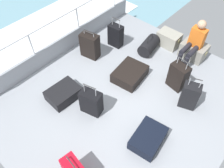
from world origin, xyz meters
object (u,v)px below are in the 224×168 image
Objects in this scene: suitcase_3 at (190,96)px; suitcase_7 at (91,102)px; cargo_crate_0 at (169,39)px; cargo_crate_1 at (194,50)px; suitcase_0 at (148,138)px; duffel_bag at (149,46)px; suitcase_2 at (130,74)px; suitcase_4 at (90,46)px; suitcase_6 at (116,36)px; passenger_seated at (194,42)px; suitcase_5 at (178,76)px; suitcase_8 at (64,94)px.

suitcase_3 is 1.06× the size of suitcase_7.
cargo_crate_1 reaches higher than cargo_crate_0.
cargo_crate_1 is 2.74m from suitcase_0.
suitcase_2 is at bearing -77.80° from duffel_bag.
duffel_bag is (-0.23, 2.31, -0.11)m from suitcase_7.
suitcase_6 is (0.19, 0.75, -0.02)m from suitcase_4.
suitcase_5 is (0.21, -0.96, -0.26)m from passenger_seated.
suitcase_8 is 1.06× the size of duffel_bag.
suitcase_0 is 1.03× the size of suitcase_4.
cargo_crate_0 is 0.73× the size of suitcase_3.
passenger_seated reaches higher than suitcase_3.
cargo_crate_0 is at bearing 129.46° from suitcase_5.
suitcase_7 is (1.03, -1.94, -0.02)m from suitcase_6.
suitcase_3 reaches higher than duffel_bag.
suitcase_4 is at bearing -126.76° from cargo_crate_0.
suitcase_2 is (-0.73, -1.45, -0.45)m from passenger_seated.
passenger_seated is at bearing -12.79° from cargo_crate_0.
suitcase_4 is 1.03× the size of suitcase_8.
suitcase_6 is at bearing -156.67° from passenger_seated.
duffel_bag reaches higher than suitcase_8.
cargo_crate_0 is 0.83m from passenger_seated.
suitcase_7 is at bearing -134.29° from suitcase_3.
suitcase_7 reaches higher than suitcase_2.
suitcase_7 is at bearing -105.28° from passenger_seated.
cargo_crate_1 is 2.98m from suitcase_7.
cargo_crate_1 is at bearing 1.66° from cargo_crate_0.
suitcase_7 is (-0.01, -1.25, 0.16)m from suitcase_2.
suitcase_3 is 2.64m from suitcase_4.
cargo_crate_0 is at bearing -178.34° from cargo_crate_1.
suitcase_0 is 2.90m from suitcase_6.
cargo_crate_0 is 1.62m from suitcase_2.
passenger_seated is at bearing 21.76° from duffel_bag.
suitcase_3 is at bearing 7.74° from suitcase_2.
suitcase_8 is at bearing -169.93° from suitcase_0.
cargo_crate_1 is 0.86× the size of suitcase_0.
cargo_crate_0 is 0.75× the size of suitcase_6.
cargo_crate_0 is at bearing 89.55° from suitcase_7.
suitcase_2 is at bearing -116.75° from passenger_seated.
duffel_bag reaches higher than cargo_crate_1.
suitcase_5 reaches higher than cargo_crate_1.
suitcase_7 is 1.10× the size of suitcase_8.
cargo_crate_0 is 0.81× the size of suitcase_0.
cargo_crate_0 is at bearing 65.61° from duffel_bag.
suitcase_0 is 1.59m from suitcase_5.
suitcase_4 reaches higher than cargo_crate_0.
suitcase_5 is 1.98m from suitcase_7.
cargo_crate_0 is at bearing 115.31° from suitcase_0.
suitcase_3 is (1.39, 0.19, 0.18)m from suitcase_2.
cargo_crate_1 is 1.12m from duffel_bag.
duffel_bag is at bearing 102.20° from suitcase_2.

